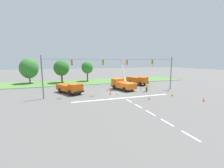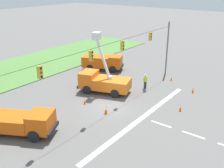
{
  "view_description": "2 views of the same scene",
  "coord_description": "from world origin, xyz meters",
  "px_view_note": "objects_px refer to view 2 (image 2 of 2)",
  "views": [
    {
      "loc": [
        -10.19,
        -26.93,
        6.29
      ],
      "look_at": [
        -0.53,
        0.86,
        1.75
      ],
      "focal_mm": 24.0,
      "sensor_mm": 36.0,
      "label": 1
    },
    {
      "loc": [
        -19.33,
        -14.74,
        12.1
      ],
      "look_at": [
        1.35,
        0.65,
        1.95
      ],
      "focal_mm": 42.0,
      "sensor_mm": 36.0,
      "label": 2
    }
  ],
  "objects_px": {
    "utility_truck_support_far": "(103,62)",
    "traffic_cone_mid_right": "(193,90)",
    "utility_truck_bucket_lift": "(103,81)",
    "traffic_cone_mid_left": "(171,78)",
    "traffic_cone_lane_edge_a": "(85,101)",
    "traffic_cone_foreground_left": "(180,108)",
    "traffic_cone_lane_edge_b": "(130,82)",
    "traffic_cone_foreground_right": "(106,110)",
    "utility_truck_support_near": "(19,122)",
    "road_worker": "(145,80)"
  },
  "relations": [
    {
      "from": "utility_truck_bucket_lift",
      "to": "road_worker",
      "type": "height_order",
      "value": "utility_truck_bucket_lift"
    },
    {
      "from": "utility_truck_support_far",
      "to": "traffic_cone_lane_edge_a",
      "type": "relative_size",
      "value": 9.95
    },
    {
      "from": "road_worker",
      "to": "traffic_cone_lane_edge_a",
      "type": "bearing_deg",
      "value": 159.43
    },
    {
      "from": "utility_truck_support_near",
      "to": "traffic_cone_mid_right",
      "type": "xyz_separation_m",
      "value": [
        17.29,
        -8.63,
        -0.77
      ]
    },
    {
      "from": "utility_truck_support_far",
      "to": "traffic_cone_foreground_right",
      "type": "xyz_separation_m",
      "value": [
        -10.46,
        -8.72,
        -0.83
      ]
    },
    {
      "from": "traffic_cone_mid_left",
      "to": "traffic_cone_lane_edge_b",
      "type": "xyz_separation_m",
      "value": [
        -4.28,
        3.72,
        -0.0
      ]
    },
    {
      "from": "traffic_cone_foreground_left",
      "to": "traffic_cone_mid_left",
      "type": "height_order",
      "value": "traffic_cone_foreground_left"
    },
    {
      "from": "utility_truck_support_near",
      "to": "traffic_cone_lane_edge_a",
      "type": "bearing_deg",
      "value": -4.29
    },
    {
      "from": "traffic_cone_foreground_right",
      "to": "traffic_cone_mid_left",
      "type": "height_order",
      "value": "traffic_cone_foreground_right"
    },
    {
      "from": "traffic_cone_foreground_left",
      "to": "traffic_cone_lane_edge_a",
      "type": "height_order",
      "value": "traffic_cone_foreground_left"
    },
    {
      "from": "utility_truck_support_far",
      "to": "traffic_cone_mid_right",
      "type": "xyz_separation_m",
      "value": [
        -0.35,
        -13.67,
        -0.9
      ]
    },
    {
      "from": "utility_truck_support_near",
      "to": "traffic_cone_foreground_left",
      "type": "xyz_separation_m",
      "value": [
        12.06,
        -9.31,
        -0.77
      ]
    },
    {
      "from": "traffic_cone_foreground_left",
      "to": "traffic_cone_mid_left",
      "type": "distance_m",
      "value": 8.64
    },
    {
      "from": "utility_truck_support_far",
      "to": "traffic_cone_mid_left",
      "type": "relative_size",
      "value": 9.91
    },
    {
      "from": "traffic_cone_lane_edge_a",
      "to": "traffic_cone_lane_edge_b",
      "type": "relative_size",
      "value": 1.01
    },
    {
      "from": "traffic_cone_mid_left",
      "to": "utility_truck_support_far",
      "type": "bearing_deg",
      "value": 100.58
    },
    {
      "from": "traffic_cone_mid_left",
      "to": "road_worker",
      "type": "bearing_deg",
      "value": 160.91
    },
    {
      "from": "utility_truck_support_far",
      "to": "traffic_cone_foreground_right",
      "type": "height_order",
      "value": "utility_truck_support_far"
    },
    {
      "from": "road_worker",
      "to": "traffic_cone_mid_left",
      "type": "distance_m",
      "value": 4.59
    },
    {
      "from": "utility_truck_support_far",
      "to": "road_worker",
      "type": "bearing_deg",
      "value": -105.96
    },
    {
      "from": "utility_truck_bucket_lift",
      "to": "traffic_cone_mid_left",
      "type": "bearing_deg",
      "value": -30.35
    },
    {
      "from": "traffic_cone_mid_right",
      "to": "traffic_cone_lane_edge_a",
      "type": "distance_m",
      "value": 12.65
    },
    {
      "from": "road_worker",
      "to": "traffic_cone_mid_left",
      "type": "relative_size",
      "value": 2.83
    },
    {
      "from": "traffic_cone_lane_edge_a",
      "to": "utility_truck_support_near",
      "type": "bearing_deg",
      "value": 175.71
    },
    {
      "from": "utility_truck_support_far",
      "to": "traffic_cone_mid_right",
      "type": "height_order",
      "value": "utility_truck_support_far"
    },
    {
      "from": "traffic_cone_lane_edge_b",
      "to": "traffic_cone_foreground_right",
      "type": "bearing_deg",
      "value": -162.87
    },
    {
      "from": "utility_truck_support_far",
      "to": "road_worker",
      "type": "distance_m",
      "value": 8.82
    },
    {
      "from": "utility_truck_support_near",
      "to": "road_worker",
      "type": "height_order",
      "value": "utility_truck_support_near"
    },
    {
      "from": "road_worker",
      "to": "traffic_cone_mid_left",
      "type": "height_order",
      "value": "road_worker"
    },
    {
      "from": "traffic_cone_mid_left",
      "to": "traffic_cone_lane_edge_b",
      "type": "relative_size",
      "value": 1.01
    },
    {
      "from": "traffic_cone_foreground_left",
      "to": "traffic_cone_foreground_right",
      "type": "height_order",
      "value": "traffic_cone_foreground_right"
    },
    {
      "from": "traffic_cone_lane_edge_a",
      "to": "traffic_cone_mid_left",
      "type": "bearing_deg",
      "value": -20.04
    },
    {
      "from": "road_worker",
      "to": "traffic_cone_lane_edge_b",
      "type": "height_order",
      "value": "road_worker"
    },
    {
      "from": "traffic_cone_foreground_left",
      "to": "utility_truck_support_near",
      "type": "bearing_deg",
      "value": 142.33
    },
    {
      "from": "traffic_cone_mid_left",
      "to": "traffic_cone_lane_edge_a",
      "type": "relative_size",
      "value": 1.0
    },
    {
      "from": "utility_truck_support_near",
      "to": "traffic_cone_lane_edge_b",
      "type": "height_order",
      "value": "utility_truck_support_near"
    },
    {
      "from": "utility_truck_support_far",
      "to": "road_worker",
      "type": "relative_size",
      "value": 3.5
    },
    {
      "from": "traffic_cone_foreground_left",
      "to": "traffic_cone_foreground_right",
      "type": "distance_m",
      "value": 7.44
    },
    {
      "from": "traffic_cone_foreground_left",
      "to": "traffic_cone_lane_edge_b",
      "type": "bearing_deg",
      "value": 68.68
    },
    {
      "from": "traffic_cone_lane_edge_b",
      "to": "road_worker",
      "type": "bearing_deg",
      "value": -90.1
    },
    {
      "from": "traffic_cone_mid_left",
      "to": "traffic_cone_lane_edge_a",
      "type": "xyz_separation_m",
      "value": [
        -11.95,
        4.36,
        -0.0
      ]
    },
    {
      "from": "utility_truck_support_near",
      "to": "utility_truck_support_far",
      "type": "distance_m",
      "value": 18.34
    },
    {
      "from": "utility_truck_bucket_lift",
      "to": "traffic_cone_lane_edge_b",
      "type": "distance_m",
      "value": 4.28
    },
    {
      "from": "traffic_cone_foreground_left",
      "to": "traffic_cone_mid_right",
      "type": "height_order",
      "value": "traffic_cone_mid_right"
    },
    {
      "from": "road_worker",
      "to": "traffic_cone_lane_edge_a",
      "type": "xyz_separation_m",
      "value": [
        -7.67,
        2.88,
        -0.7
      ]
    },
    {
      "from": "traffic_cone_lane_edge_a",
      "to": "utility_truck_support_far",
      "type": "bearing_deg",
      "value": 29.02
    },
    {
      "from": "utility_truck_bucket_lift",
      "to": "traffic_cone_mid_left",
      "type": "height_order",
      "value": "utility_truck_bucket_lift"
    },
    {
      "from": "utility_truck_support_near",
      "to": "traffic_cone_mid_left",
      "type": "xyz_separation_m",
      "value": [
        19.5,
        -4.92,
        -0.8
      ]
    },
    {
      "from": "utility_truck_support_near",
      "to": "traffic_cone_lane_edge_b",
      "type": "distance_m",
      "value": 15.29
    },
    {
      "from": "traffic_cone_foreground_left",
      "to": "traffic_cone_lane_edge_b",
      "type": "xyz_separation_m",
      "value": [
        3.16,
        8.1,
        -0.03
      ]
    }
  ]
}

